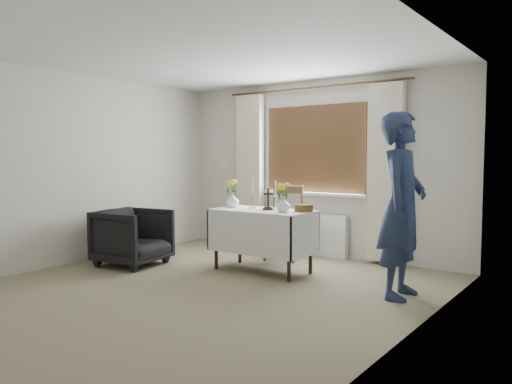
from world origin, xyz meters
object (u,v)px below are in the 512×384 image
altar_table (262,241)px  armchair (133,237)px  flower_vase_left (232,200)px  flower_vase_right (283,205)px  wooden_cross (268,199)px  wooden_chair (284,223)px  person (402,205)px

altar_table → armchair: size_ratio=1.53×
flower_vase_left → flower_vase_right: 0.84m
altar_table → flower_vase_left: size_ratio=6.81×
altar_table → armchair: altar_table is taller
altar_table → wooden_cross: wooden_cross is taller
wooden_cross → flower_vase_left: 0.58m
wooden_chair → person: bearing=-38.5°
wooden_chair → armchair: 2.02m
altar_table → wooden_cross: bearing=12.0°
wooden_chair → person: person is taller
armchair → wooden_cross: bearing=-74.6°
wooden_chair → wooden_cross: 0.90m
person → flower_vase_left: bearing=82.6°
wooden_chair → altar_table: bearing=-90.5°
armchair → flower_vase_right: flower_vase_right is taller
altar_table → flower_vase_left: (-0.50, 0.04, 0.47)m
altar_table → armchair: bearing=-155.7°
flower_vase_left → wooden_chair: bearing=67.7°
armchair → flower_vase_left: size_ratio=4.45×
wooden_chair → flower_vase_left: wooden_chair is taller
wooden_cross → flower_vase_left: bearing=157.6°
altar_table → flower_vase_right: flower_vase_right is taller
person → flower_vase_right: (-1.44, 0.03, -0.08)m
person → flower_vase_left: size_ratio=10.17×
wooden_chair → flower_vase_right: bearing=-72.2°
person → armchair: bearing=96.2°
wooden_chair → wooden_cross: size_ratio=3.84×
flower_vase_left → flower_vase_right: size_ratio=1.04×
wooden_cross → flower_vase_right: bearing=-35.5°
altar_table → flower_vase_right: (0.33, -0.05, 0.47)m
flower_vase_right → wooden_cross: bearing=164.8°
wooden_chair → wooden_cross: wooden_cross is taller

